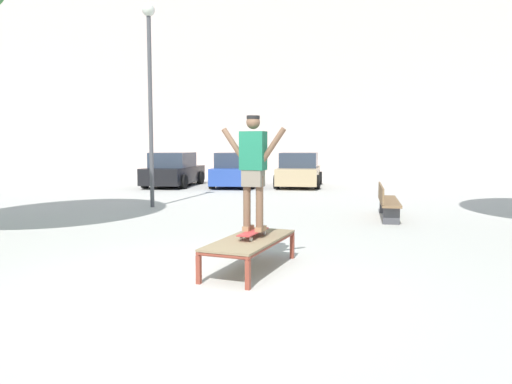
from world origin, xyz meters
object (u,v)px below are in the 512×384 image
light_post (150,75)px  car_tan (299,171)px  skater (253,165)px  skateboard (253,232)px  car_blue (236,171)px  park_bench (387,200)px  skate_box (250,242)px  car_black (174,171)px

light_post → car_tan: bearing=58.5°
skater → light_post: size_ratio=0.29×
car_tan → skateboard: bearing=-94.5°
car_blue → park_bench: (4.67, -9.22, -0.24)m
skate_box → car_blue: (-1.62, 14.44, 0.28)m
car_blue → light_post: (-1.77, -7.35, 3.13)m
skate_box → skateboard: 0.17m
skateboard → light_post: light_post is taller
skate_box → skater: bearing=71.4°
skater → car_black: skater is taller
car_blue → car_tan: 2.79m
skater → light_post: 8.10m
park_bench → skate_box: bearing=-120.3°
skateboard → skater: 0.99m
skater → car_tan: skater is taller
skateboard → light_post: size_ratio=0.14×
skater → skateboard: bearing=-107.9°
skateboard → skater: bearing=72.1°
skateboard → park_bench: 5.93m
car_black → park_bench: car_black is taller
car_blue → car_black: bearing=-179.8°
skateboard → car_black: (-4.45, 14.32, 0.15)m
skateboard → park_bench: bearing=59.4°
skate_box → skateboard: (0.04, 0.11, 0.12)m
skate_box → park_bench: bearing=59.7°
skateboard → skater: skater is taller
skater → car_tan: 14.48m
skateboard → car_blue: 14.43m
skate_box → park_bench: 6.05m
skate_box → car_black: (-4.41, 14.43, 0.28)m
park_bench → car_black: bearing=129.0°
skater → park_bench: skater is taller
skate_box → car_black: car_black is taller
park_bench → car_tan: bearing=101.4°
car_tan → park_bench: bearing=-78.6°
skater → park_bench: 6.03m
car_black → car_tan: (5.59, 0.09, 0.00)m
skateboard → car_tan: size_ratio=0.19×
skate_box → car_blue: car_blue is taller
skate_box → car_tan: (1.17, 14.53, 0.28)m
car_blue → car_tan: (2.79, 0.09, 0.00)m
skateboard → car_tan: bearing=85.5°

